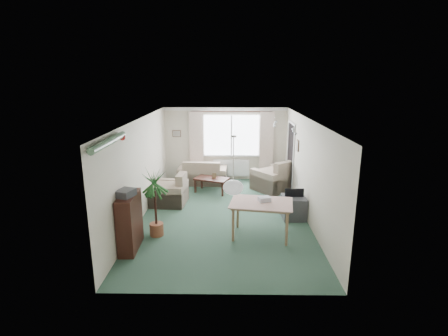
{
  "coord_description": "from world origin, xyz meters",
  "views": [
    {
      "loc": [
        0.13,
        -8.11,
        3.35
      ],
      "look_at": [
        0.0,
        0.3,
        1.15
      ],
      "focal_mm": 28.0,
      "sensor_mm": 36.0,
      "label": 1
    }
  ],
  "objects_px": {
    "houseplant": "(155,203)",
    "pet_bed": "(266,204)",
    "armchair_left": "(169,189)",
    "sofa": "(203,172)",
    "dining_table": "(261,220)",
    "bookshelf": "(130,222)",
    "tv_cube": "(294,207)",
    "coffee_table": "(212,185)",
    "armchair_corner": "(273,175)"
  },
  "relations": [
    {
      "from": "bookshelf",
      "to": "pet_bed",
      "type": "height_order",
      "value": "bookshelf"
    },
    {
      "from": "coffee_table",
      "to": "houseplant",
      "type": "distance_m",
      "value": 3.18
    },
    {
      "from": "sofa",
      "to": "coffee_table",
      "type": "xyz_separation_m",
      "value": [
        0.34,
        -0.92,
        -0.17
      ]
    },
    {
      "from": "sofa",
      "to": "tv_cube",
      "type": "distance_m",
      "value": 3.75
    },
    {
      "from": "armchair_left",
      "to": "bookshelf",
      "type": "xyz_separation_m",
      "value": [
        -0.34,
        -2.57,
        0.14
      ]
    },
    {
      "from": "tv_cube",
      "to": "pet_bed",
      "type": "bearing_deg",
      "value": 122.96
    },
    {
      "from": "bookshelf",
      "to": "tv_cube",
      "type": "height_order",
      "value": "bookshelf"
    },
    {
      "from": "dining_table",
      "to": "houseplant",
      "type": "bearing_deg",
      "value": -179.96
    },
    {
      "from": "dining_table",
      "to": "bookshelf",
      "type": "bearing_deg",
      "value": -167.35
    },
    {
      "from": "dining_table",
      "to": "tv_cube",
      "type": "distance_m",
      "value": 1.35
    },
    {
      "from": "tv_cube",
      "to": "armchair_left",
      "type": "bearing_deg",
      "value": 160.48
    },
    {
      "from": "armchair_corner",
      "to": "pet_bed",
      "type": "xyz_separation_m",
      "value": [
        -0.36,
        -1.41,
        -0.41
      ]
    },
    {
      "from": "coffee_table",
      "to": "armchair_left",
      "type": "bearing_deg",
      "value": -138.52
    },
    {
      "from": "sofa",
      "to": "coffee_table",
      "type": "bearing_deg",
      "value": 113.08
    },
    {
      "from": "armchair_corner",
      "to": "tv_cube",
      "type": "height_order",
      "value": "armchair_corner"
    },
    {
      "from": "armchair_left",
      "to": "sofa",
      "type": "bearing_deg",
      "value": 162.55
    },
    {
      "from": "armchair_corner",
      "to": "houseplant",
      "type": "bearing_deg",
      "value": 9.57
    },
    {
      "from": "armchair_left",
      "to": "pet_bed",
      "type": "relative_size",
      "value": 1.62
    },
    {
      "from": "houseplant",
      "to": "bookshelf",
      "type": "bearing_deg",
      "value": -123.58
    },
    {
      "from": "houseplant",
      "to": "pet_bed",
      "type": "height_order",
      "value": "houseplant"
    },
    {
      "from": "armchair_corner",
      "to": "pet_bed",
      "type": "height_order",
      "value": "armchair_corner"
    },
    {
      "from": "bookshelf",
      "to": "dining_table",
      "type": "relative_size",
      "value": 0.94
    },
    {
      "from": "dining_table",
      "to": "pet_bed",
      "type": "height_order",
      "value": "dining_table"
    },
    {
      "from": "pet_bed",
      "to": "sofa",
      "type": "bearing_deg",
      "value": 131.94
    },
    {
      "from": "armchair_corner",
      "to": "tv_cube",
      "type": "xyz_separation_m",
      "value": [
        0.22,
        -2.22,
        -0.2
      ]
    },
    {
      "from": "sofa",
      "to": "bookshelf",
      "type": "relative_size",
      "value": 1.36
    },
    {
      "from": "armchair_left",
      "to": "dining_table",
      "type": "height_order",
      "value": "armchair_left"
    },
    {
      "from": "sofa",
      "to": "bookshelf",
      "type": "height_order",
      "value": "bookshelf"
    },
    {
      "from": "houseplant",
      "to": "pet_bed",
      "type": "distance_m",
      "value": 3.22
    },
    {
      "from": "sofa",
      "to": "dining_table",
      "type": "xyz_separation_m",
      "value": [
        1.54,
        -3.87,
        -0.01
      ]
    },
    {
      "from": "armchair_left",
      "to": "houseplant",
      "type": "relative_size",
      "value": 0.64
    },
    {
      "from": "sofa",
      "to": "houseplant",
      "type": "relative_size",
      "value": 1.04
    },
    {
      "from": "sofa",
      "to": "armchair_left",
      "type": "distance_m",
      "value": 2.05
    },
    {
      "from": "houseplant",
      "to": "dining_table",
      "type": "height_order",
      "value": "houseplant"
    },
    {
      "from": "armchair_corner",
      "to": "bookshelf",
      "type": "height_order",
      "value": "bookshelf"
    },
    {
      "from": "houseplant",
      "to": "dining_table",
      "type": "relative_size",
      "value": 1.23
    },
    {
      "from": "tv_cube",
      "to": "sofa",
      "type": "bearing_deg",
      "value": 127.52
    },
    {
      "from": "coffee_table",
      "to": "houseplant",
      "type": "relative_size",
      "value": 0.66
    },
    {
      "from": "sofa",
      "to": "pet_bed",
      "type": "bearing_deg",
      "value": 134.77
    },
    {
      "from": "pet_bed",
      "to": "tv_cube",
      "type": "bearing_deg",
      "value": -54.28
    },
    {
      "from": "sofa",
      "to": "armchair_corner",
      "type": "bearing_deg",
      "value": 166.58
    },
    {
      "from": "dining_table",
      "to": "tv_cube",
      "type": "bearing_deg",
      "value": 48.82
    },
    {
      "from": "sofa",
      "to": "dining_table",
      "type": "distance_m",
      "value": 4.17
    },
    {
      "from": "armchair_left",
      "to": "houseplant",
      "type": "height_order",
      "value": "houseplant"
    },
    {
      "from": "coffee_table",
      "to": "dining_table",
      "type": "distance_m",
      "value": 3.2
    },
    {
      "from": "bookshelf",
      "to": "pet_bed",
      "type": "xyz_separation_m",
      "value": [
        2.96,
        2.42,
        -0.51
      ]
    },
    {
      "from": "armchair_corner",
      "to": "armchair_left",
      "type": "relative_size",
      "value": 1.11
    },
    {
      "from": "armchair_left",
      "to": "tv_cube",
      "type": "xyz_separation_m",
      "value": [
        3.2,
        -0.96,
        -0.15
      ]
    },
    {
      "from": "armchair_corner",
      "to": "armchair_left",
      "type": "height_order",
      "value": "armchair_corner"
    },
    {
      "from": "sofa",
      "to": "tv_cube",
      "type": "bearing_deg",
      "value": 133.11
    }
  ]
}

